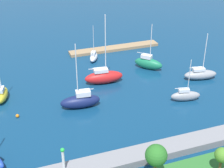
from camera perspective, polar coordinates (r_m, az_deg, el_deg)
name	(u,v)px	position (r m, az deg, el deg)	size (l,w,h in m)	color
water	(102,78)	(70.97, -1.65, 1.09)	(160.00, 160.00, 0.00)	navy
pier_dock	(114,48)	(85.38, 0.42, 6.17)	(23.43, 2.97, 0.69)	#997A56
breakwater	(159,151)	(50.13, 8.06, -11.30)	(61.88, 3.36, 1.18)	gray
harbor_beacon	(63,158)	(44.70, -8.42, -12.46)	(0.56, 0.56, 3.73)	silver
park_tree_mideast	(156,156)	(42.42, 7.61, -12.11)	(2.83, 2.83, 5.24)	brown
park_tree_midwest	(222,155)	(45.92, 18.45, -11.57)	(2.02, 2.02, 3.83)	brown
sailboat_gray_far_south	(185,95)	(63.61, 12.52, -1.94)	(5.83, 2.84, 8.35)	gray
sailboat_green_inner_mooring	(148,63)	(74.95, 6.26, 3.62)	(6.08, 6.26, 10.45)	#19724C
sailboat_navy_mid_basin	(80,101)	(60.19, -5.45, -2.87)	(7.45, 3.24, 12.32)	#141E4C
sailboat_red_off_beacon	(104,77)	(68.17, -1.44, 1.28)	(8.18, 3.30, 14.49)	red
sailboat_white_outer_mooring	(94,57)	(78.93, -3.17, 4.71)	(3.56, 4.82, 8.49)	white
sailboat_yellow_by_breakwater	(2,95)	(65.54, -18.41, -1.74)	(3.17, 5.58, 9.65)	yellow
sailboat_gray_near_pier	(200,74)	(72.35, 14.96, 1.64)	(7.34, 3.72, 10.11)	gray
mooring_buoy_orange	(17,116)	(59.94, -15.98, -5.28)	(0.60, 0.60, 0.60)	orange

